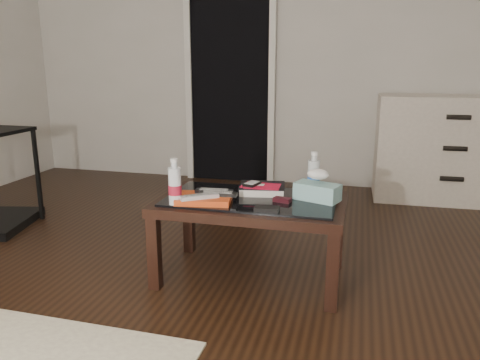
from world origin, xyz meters
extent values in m
plane|color=black|center=(0.00, 0.00, 0.00)|extent=(5.00, 5.00, 0.00)
plane|color=beige|center=(0.00, 2.50, 1.35)|extent=(5.00, 0.00, 5.00)
cube|color=black|center=(-0.40, 2.47, 1.00)|extent=(0.80, 0.05, 2.00)
cube|color=silver|center=(-0.82, 2.44, 1.00)|extent=(0.06, 0.04, 2.04)
cube|color=silver|center=(0.02, 2.44, 1.00)|extent=(0.06, 0.04, 2.04)
cube|color=black|center=(-0.15, 0.07, 0.20)|extent=(0.06, 0.06, 0.40)
cube|color=black|center=(0.77, 0.07, 0.20)|extent=(0.06, 0.06, 0.40)
cube|color=black|center=(-0.15, 0.59, 0.20)|extent=(0.06, 0.06, 0.40)
cube|color=black|center=(0.77, 0.59, 0.20)|extent=(0.06, 0.06, 0.40)
cube|color=black|center=(0.31, 0.33, 0.43)|extent=(1.00, 0.60, 0.05)
cube|color=black|center=(0.31, 0.33, 0.46)|extent=(0.90, 0.50, 0.01)
cube|color=beige|center=(1.60, 2.23, 0.45)|extent=(1.21, 0.52, 0.90)
cylinder|color=black|center=(1.60, 1.97, 0.25)|extent=(0.18, 0.04, 0.04)
cylinder|color=black|center=(1.60, 1.97, 0.50)|extent=(0.18, 0.04, 0.04)
cylinder|color=black|center=(1.60, 1.97, 0.75)|extent=(0.18, 0.04, 0.04)
cube|color=black|center=(-1.47, 0.90, 0.35)|extent=(0.03, 0.03, 0.70)
cube|color=#C83F12|center=(0.09, 0.20, 0.48)|extent=(0.31, 0.25, 0.03)
cube|color=#B5B4BA|center=(0.08, 0.15, 0.50)|extent=(0.19, 0.16, 0.02)
cube|color=black|center=(0.16, 0.23, 0.50)|extent=(0.20, 0.06, 0.02)
cube|color=black|center=(0.12, 0.27, 0.50)|extent=(0.20, 0.07, 0.02)
cube|color=black|center=(0.35, 0.44, 0.48)|extent=(0.28, 0.24, 0.05)
cube|color=red|center=(0.34, 0.42, 0.51)|extent=(0.20, 0.16, 0.01)
cube|color=black|center=(0.30, 0.40, 0.52)|extent=(0.09, 0.12, 0.02)
cube|color=black|center=(0.48, 0.30, 0.47)|extent=(0.10, 0.07, 0.02)
cube|color=black|center=(0.44, 0.12, 0.47)|extent=(0.12, 0.08, 0.02)
cylinder|color=silver|center=(-0.04, 0.12, 0.58)|extent=(0.08, 0.08, 0.24)
cylinder|color=#B4BCBF|center=(0.62, 0.48, 0.58)|extent=(0.08, 0.08, 0.24)
cube|color=teal|center=(0.66, 0.38, 0.51)|extent=(0.26, 0.19, 0.09)
camera|label=1|loc=(0.85, -2.03, 1.17)|focal=35.00mm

